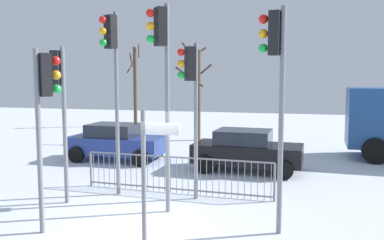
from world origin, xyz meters
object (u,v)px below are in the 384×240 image
object	(u,v)px
car_black_near	(246,150)
direction_sign_post	(147,171)
traffic_light_mid_left	(276,69)
bare_tree_left	(197,91)
car_blue_trailing	(116,141)
bare_tree_centre	(135,85)
traffic_light_foreground_right	(162,62)
traffic_light_rear_left	(45,99)
traffic_light_foreground_left	(191,86)
traffic_light_rear_right	(112,63)
traffic_light_mid_right	(58,89)

from	to	relation	value
car_black_near	direction_sign_post	bearing A→B (deg)	-95.14
traffic_light_mid_left	bare_tree_left	world-z (taller)	bare_tree_left
car_blue_trailing	bare_tree_centre	xyz separation A→B (m)	(-3.78, 11.12, 2.04)
traffic_light_foreground_right	traffic_light_rear_left	bearing A→B (deg)	90.91
direction_sign_post	bare_tree_left	distance (m)	13.88
traffic_light_foreground_left	bare_tree_left	world-z (taller)	bare_tree_left
traffic_light_mid_left	direction_sign_post	distance (m)	3.36
traffic_light_foreground_right	car_black_near	bearing A→B (deg)	-56.93
traffic_light_rear_right	traffic_light_mid_right	bearing A→B (deg)	70.03
traffic_light_rear_left	car_blue_trailing	size ratio (longest dim) A/B	1.03
direction_sign_post	car_black_near	size ratio (longest dim) A/B	0.70
direction_sign_post	bare_tree_centre	size ratio (longest dim) A/B	0.49
car_blue_trailing	bare_tree_left	world-z (taller)	bare_tree_left
traffic_light_mid_right	car_black_near	xyz separation A→B (m)	(4.31, 4.94, -2.25)
traffic_light_mid_left	direction_sign_post	size ratio (longest dim) A/B	1.75
traffic_light_mid_right	bare_tree_centre	size ratio (longest dim) A/B	0.74
traffic_light_mid_left	traffic_light_rear_left	distance (m)	4.88
traffic_light_rear_right	bare_tree_centre	distance (m)	16.74
traffic_light_foreground_right	traffic_light_mid_right	size ratio (longest dim) A/B	1.23
traffic_light_foreground_right	car_blue_trailing	world-z (taller)	traffic_light_foreground_right
traffic_light_rear_left	bare_tree_left	size ratio (longest dim) A/B	0.76
car_black_near	bare_tree_left	bearing A→B (deg)	120.88
traffic_light_rear_right	traffic_light_rear_left	world-z (taller)	traffic_light_rear_right
traffic_light_foreground_left	traffic_light_mid_left	size ratio (longest dim) A/B	0.89
direction_sign_post	bare_tree_centre	xyz separation A→B (m)	(-8.03, 18.83, 1.26)
traffic_light_mid_left	traffic_light_foreground_left	bearing A→B (deg)	61.61
bare_tree_centre	traffic_light_rear_right	bearing A→B (deg)	-69.58
traffic_light_rear_left	bare_tree_centre	bearing A→B (deg)	143.97
traffic_light_foreground_right	car_blue_trailing	bearing A→B (deg)	-6.51
traffic_light_foreground_right	traffic_light_mid_right	distance (m)	2.96
car_blue_trailing	car_black_near	bearing A→B (deg)	-5.16
traffic_light_foreground_right	bare_tree_centre	bearing A→B (deg)	-16.48
traffic_light_rear_left	traffic_light_mid_right	bearing A→B (deg)	152.13
traffic_light_mid_right	direction_sign_post	distance (m)	4.21
traffic_light_mid_left	car_black_near	bearing A→B (deg)	23.27
traffic_light_rear_right	traffic_light_rear_left	size ratio (longest dim) A/B	1.30
traffic_light_mid_left	car_black_near	world-z (taller)	traffic_light_mid_left
traffic_light_rear_right	car_blue_trailing	size ratio (longest dim) A/B	1.33
traffic_light_foreground_left	direction_sign_post	bearing A→B (deg)	147.31
direction_sign_post	car_blue_trailing	xyz separation A→B (m)	(-4.25, 7.72, -0.77)
traffic_light_mid_right	traffic_light_mid_left	distance (m)	5.65
traffic_light_rear_left	direction_sign_post	distance (m)	2.76
traffic_light_foreground_left	bare_tree_left	xyz separation A→B (m)	(-2.37, 10.29, -0.50)
traffic_light_rear_right	direction_sign_post	distance (m)	4.43
traffic_light_rear_right	car_blue_trailing	xyz separation A→B (m)	(-2.05, 4.55, -2.96)
traffic_light_rear_right	traffic_light_mid_left	distance (m)	4.82
traffic_light_mid_left	car_black_near	size ratio (longest dim) A/B	1.23
car_black_near	bare_tree_centre	bearing A→B (deg)	130.92
bare_tree_centre	traffic_light_mid_left	bearing A→B (deg)	-59.23
traffic_light_rear_right	traffic_light_foreground_right	xyz separation A→B (m)	(1.80, -1.06, -0.03)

